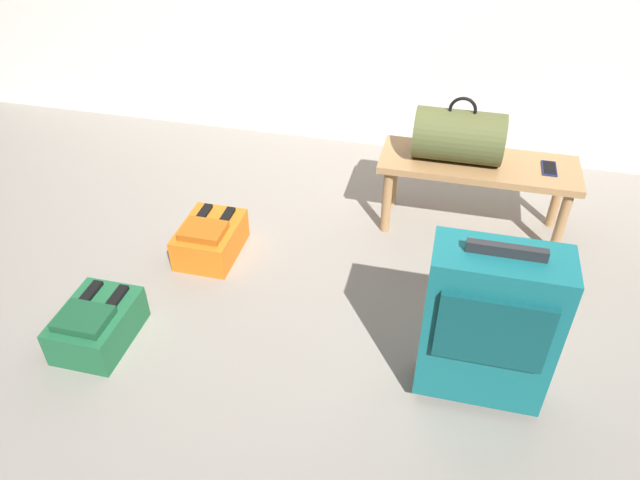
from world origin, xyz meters
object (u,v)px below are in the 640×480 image
(suitcase_upright_teal, at_px, (489,324))
(duffel_bag_olive, at_px, (459,136))
(backpack_green, at_px, (97,324))
(bench, at_px, (477,173))
(backpack_orange, at_px, (210,238))
(cell_phone, at_px, (549,168))

(suitcase_upright_teal, bearing_deg, duffel_bag_olive, 99.67)
(backpack_green, bearing_deg, duffel_bag_olive, 41.23)
(bench, bearing_deg, duffel_bag_olive, -180.00)
(bench, distance_m, duffel_bag_olive, 0.23)
(duffel_bag_olive, xyz_separation_m, backpack_orange, (-1.16, -0.54, -0.45))
(backpack_orange, bearing_deg, duffel_bag_olive, 25.18)
(bench, height_order, suitcase_upright_teal, suitcase_upright_teal)
(backpack_orange, height_order, backpack_green, same)
(bench, relative_size, suitcase_upright_teal, 1.36)
(duffel_bag_olive, height_order, cell_phone, duffel_bag_olive)
(duffel_bag_olive, relative_size, cell_phone, 3.06)
(bench, height_order, backpack_green, bench)
(suitcase_upright_teal, relative_size, backpack_orange, 1.94)
(cell_phone, height_order, suitcase_upright_teal, suitcase_upright_teal)
(cell_phone, bearing_deg, bench, -178.98)
(duffel_bag_olive, distance_m, backpack_orange, 1.36)
(backpack_orange, distance_m, backpack_green, 0.73)
(cell_phone, relative_size, backpack_green, 0.38)
(cell_phone, height_order, backpack_green, cell_phone)
(suitcase_upright_teal, relative_size, backpack_green, 1.94)
(bench, xyz_separation_m, duffel_bag_olive, (-0.12, -0.00, 0.20))
(backpack_green, bearing_deg, suitcase_upright_teal, 3.49)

